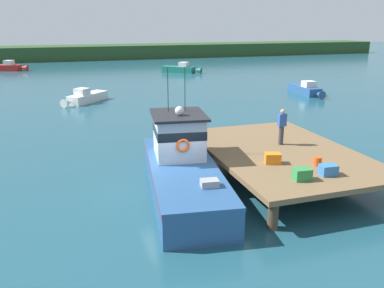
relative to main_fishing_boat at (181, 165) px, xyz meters
name	(u,v)px	position (x,y,z in m)	size (l,w,h in m)	color
ground_plane	(175,189)	(-0.28, 0.01, -1.01)	(200.00, 200.00, 0.00)	#1E4C5B
dock	(281,153)	(4.52, 0.01, 0.07)	(6.00, 9.00, 1.20)	#4C3D2D
main_fishing_boat	(181,165)	(0.00, 0.00, 0.00)	(3.60, 9.96, 4.80)	#285184
crate_stack_mid_dock	(328,170)	(4.66, -3.11, 0.39)	(0.60, 0.44, 0.38)	#3370B2
crate_stack_near_edge	(273,158)	(3.35, -1.36, 0.40)	(0.60, 0.44, 0.41)	orange
crate_single_far	(302,174)	(3.49, -3.21, 0.40)	(0.60, 0.44, 0.42)	#2D8442
bait_bucket	(317,161)	(4.89, -2.12, 0.36)	(0.32, 0.32, 0.34)	#E04C19
deckhand_by_the_boat	(282,126)	(4.95, 0.78, 1.05)	(0.36, 0.22, 1.63)	#383842
moored_boat_far_left	(181,69)	(10.98, 37.28, -0.53)	(4.86, 4.34, 1.38)	#196B5B
moored_boat_mid_harbor	(7,67)	(-11.50, 46.62, -0.52)	(5.63, 3.06, 1.43)	red
moored_boat_near_channel	(306,90)	(17.43, 17.61, -0.56)	(1.49, 5.11, 1.29)	#285184
moored_boat_off_the_point	(85,97)	(-2.58, 19.90, -0.58)	(4.08, 4.23, 1.25)	white
mooring_buoy_channel_marker	(235,129)	(5.67, 7.36, -0.84)	(0.34, 0.34, 0.34)	silver
far_shoreline	(83,52)	(-0.28, 62.01, 0.19)	(120.00, 8.00, 2.40)	#284723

